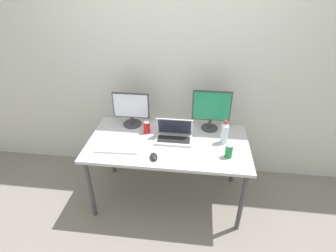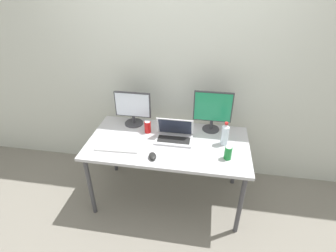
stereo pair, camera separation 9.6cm
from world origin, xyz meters
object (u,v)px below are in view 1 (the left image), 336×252
Objects in this scene: monitor_center at (211,109)px; soda_can_near_keyboard at (147,127)px; monitor_left at (131,109)px; keyboard_main at (118,149)px; mouse_by_keyboard at (154,157)px; laptop_silver at (174,134)px; water_bottle at (225,133)px; soda_can_by_laptop at (229,151)px; work_desk at (168,147)px.

soda_can_near_keyboard is at bearing -166.45° from monitor_center.
monitor_left is 0.27m from soda_can_near_keyboard.
mouse_by_keyboard is (0.36, -0.09, 0.01)m from keyboard_main.
keyboard_main is (-0.51, -0.24, -0.04)m from laptop_silver.
soda_can_by_laptop is (0.03, -0.22, -0.05)m from water_bottle.
mouse_by_keyboard is 0.86× the size of soda_can_near_keyboard.
monitor_left is at bearing 154.75° from laptop_silver.
laptop_silver is 3.32× the size of mouse_by_keyboard.
soda_can_near_keyboard is at bearing 158.79° from soda_can_by_laptop.
soda_can_near_keyboard is at bearing -36.89° from monitor_left.
monitor_left reaches higher than keyboard_main.
water_bottle is at bearing -61.44° from monitor_center.
water_bottle reaches higher than keyboard_main.
monitor_left is at bearing 155.43° from soda_can_by_laptop.
laptop_silver is 0.49m from water_bottle.
monitor_left reaches higher than soda_can_near_keyboard.
mouse_by_keyboard reaches higher than work_desk.
keyboard_main reaches higher than work_desk.
water_bottle reaches higher than soda_can_by_laptop.
keyboard_main is 0.37m from mouse_by_keyboard.
monitor_center reaches higher than mouse_by_keyboard.
soda_can_by_laptop is (0.56, -0.17, 0.13)m from work_desk.
laptop_silver is at bearing -25.25° from monitor_left.
monitor_center is 1.78× the size of water_bottle.
laptop_silver is (-0.35, -0.24, -0.18)m from monitor_center.
soda_can_by_laptop reaches higher than work_desk.
laptop_silver is 0.30m from soda_can_near_keyboard.
work_desk is at bearing -33.63° from monitor_left.
water_bottle reaches higher than laptop_silver.
monitor_left is 1.59× the size of water_bottle.
soda_can_by_laptop is (0.16, -0.46, -0.17)m from monitor_center.
keyboard_main is 3.24× the size of soda_can_near_keyboard.
keyboard_main is at bearing -179.28° from soda_can_by_laptop.
monitor_center reaches higher than soda_can_by_laptop.
monitor_left is 0.50m from keyboard_main.
monitor_left is 0.54m from laptop_silver.
mouse_by_keyboard reaches higher than keyboard_main.
mouse_by_keyboard is at bearing -114.41° from laptop_silver.
laptop_silver is at bearing 47.62° from mouse_by_keyboard.
monitor_center is (0.83, 0.01, 0.04)m from monitor_left.
water_bottle is at bearing 10.70° from keyboard_main.
soda_can_near_keyboard is at bearing 163.83° from laptop_silver.
work_desk is 3.82× the size of keyboard_main.
soda_can_near_keyboard is at bearing 173.52° from water_bottle.
work_desk is 3.64× the size of monitor_center.
monitor_center is at bearing 30.55° from mouse_by_keyboard.
water_bottle is at bearing -0.48° from laptop_silver.
laptop_silver is (0.05, 0.06, 0.12)m from work_desk.
monitor_center is at bearing 0.93° from monitor_left.
work_desk is at bearing -144.07° from monitor_center.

